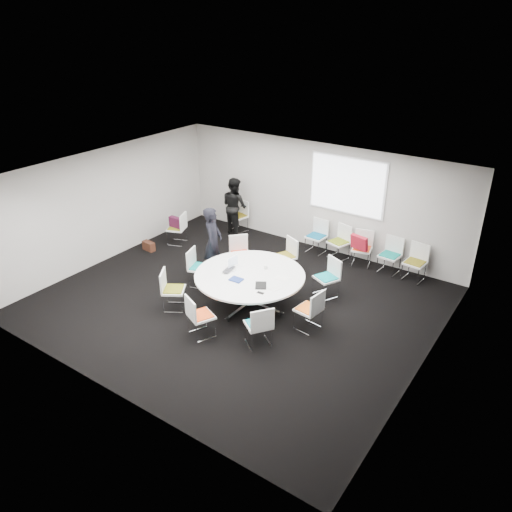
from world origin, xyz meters
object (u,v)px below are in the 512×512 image
Objects in this scene: chair_back_a at (316,242)px; person_main at (213,242)px; chair_ring_c at (285,263)px; chair_ring_d at (240,261)px; chair_back_d at (389,262)px; chair_ring_g at (201,323)px; chair_back_c at (361,255)px; chair_person_back at (238,222)px; brown_bag at (149,246)px; chair_ring_e at (200,274)px; laptop at (231,270)px; chair_back_e at (414,269)px; chair_ring_f at (174,297)px; chair_back_b at (338,248)px; conference_table at (250,282)px; chair_ring_h at (259,332)px; cup at (266,267)px; chair_ring_a at (309,317)px; chair_ring_b at (326,285)px; maroon_bag at (176,222)px; person_back at (234,206)px.

person_main reaches higher than chair_back_a.
chair_ring_c is 1.00× the size of chair_ring_d.
chair_ring_g is at bearing 71.24° from chair_back_d.
chair_ring_c and chair_ring_g have the same top height.
chair_back_c and chair_person_back have the same top height.
chair_ring_e is at bearing -15.77° from brown_bag.
chair_back_e is at bearing -52.45° from laptop.
chair_back_a is at bearing 139.26° from chair_ring_e.
chair_ring_f and chair_back_a have the same top height.
chair_back_c is (0.64, -0.03, 0.00)m from chair_back_b.
chair_ring_h is (0.98, -1.10, -0.28)m from conference_table.
conference_table is 3.85m from brown_bag.
chair_ring_e is at bearing 75.50° from chair_ring_c.
chair_back_c is at bearing 68.55° from conference_table.
cup is (0.26, -1.24, 0.50)m from chair_ring_c.
chair_back_c is at bearing 13.08° from chair_ring_a.
chair_back_e is 3.62m from cup.
chair_back_b is 4.96m from brown_bag.
chair_back_c is at bearing 68.37° from cup.
person_main is at bearing 61.69° from chair_ring_c.
chair_ring_a is 1.00× the size of chair_ring_b.
chair_back_b is (0.57, 3.10, -0.28)m from conference_table.
chair_ring_a is 1.12m from chair_ring_h.
chair_back_c is at bearing -107.92° from chair_ring_c.
chair_ring_c is 1.00× the size of chair_back_b.
chair_ring_c is 2.20× the size of maroon_bag.
chair_ring_b is at bearing 30.53° from chair_ring_h.
chair_ring_d is at bearing 27.51° from chair_back_c.
brown_bag is at bearing -122.64° from chair_ring_e.
chair_ring_a is 5.32m from brown_bag.
conference_table is at bearing 55.47° from chair_back_c.
chair_ring_a is 3.34m from chair_back_b.
chair_ring_h is at bearing 160.88° from chair_ring_a.
chair_back_c is at bearing 117.27° from chair_ring_f.
person_back reaches higher than conference_table.
chair_back_a is 1.00× the size of chair_person_back.
chair_ring_c is at bearing 94.22° from conference_table.
person_back is (-3.57, 4.04, 0.53)m from chair_ring_h.
chair_ring_b is at bearing -2.45° from maroon_bag.
conference_table is 2.65× the size of chair_ring_h.
person_main reaches higher than cup.
laptop is (-1.40, 1.00, 0.47)m from chair_ring_h.
chair_back_b is 1.97m from chair_back_e.
chair_back_a and chair_back_e have the same top height.
chair_ring_b is 2.26m from chair_ring_d.
chair_ring_a is 1.00× the size of chair_ring_d.
chair_ring_d is at bearing 143.66° from chair_ring_f.
cup is at bearing 152.18° from person_back.
chair_back_a is at bearing 33.08° from brown_bag.
chair_ring_b is 1.00× the size of chair_person_back.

